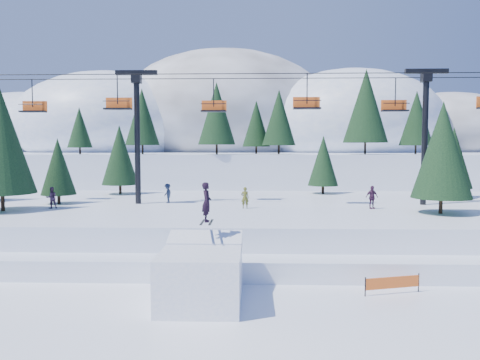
{
  "coord_description": "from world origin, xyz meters",
  "views": [
    {
      "loc": [
        0.06,
        -18.02,
        6.87
      ],
      "look_at": [
        -0.68,
        6.0,
        5.2
      ],
      "focal_mm": 35.0,
      "sensor_mm": 36.0,
      "label": 1
    }
  ],
  "objects_px": {
    "banner_near": "(392,283)",
    "chairlift": "(273,115)",
    "jump_kicker": "(201,274)",
    "banner_far": "(438,272)"
  },
  "relations": [
    {
      "from": "banner_near",
      "to": "chairlift",
      "type": "bearing_deg",
      "value": 109.4
    },
    {
      "from": "jump_kicker",
      "to": "banner_far",
      "type": "distance_m",
      "value": 12.21
    },
    {
      "from": "chairlift",
      "to": "banner_far",
      "type": "height_order",
      "value": "chairlift"
    },
    {
      "from": "jump_kicker",
      "to": "banner_near",
      "type": "bearing_deg",
      "value": 9.42
    },
    {
      "from": "chairlift",
      "to": "banner_far",
      "type": "distance_m",
      "value": 17.13
    },
    {
      "from": "jump_kicker",
      "to": "banner_near",
      "type": "xyz_separation_m",
      "value": [
        8.82,
        1.46,
        -0.77
      ]
    },
    {
      "from": "jump_kicker",
      "to": "banner_near",
      "type": "relative_size",
      "value": 1.9
    },
    {
      "from": "banner_near",
      "to": "banner_far",
      "type": "distance_m",
      "value": 3.48
    },
    {
      "from": "banner_near",
      "to": "banner_far",
      "type": "xyz_separation_m",
      "value": [
        2.88,
        1.95,
        0.0
      ]
    },
    {
      "from": "banner_near",
      "to": "jump_kicker",
      "type": "bearing_deg",
      "value": -170.58
    }
  ]
}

